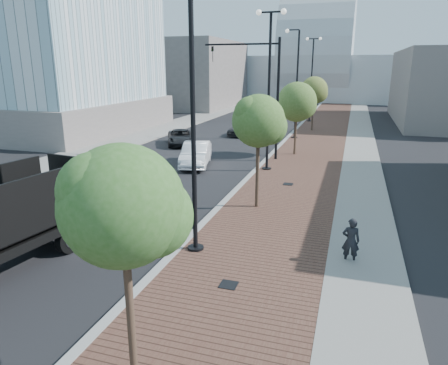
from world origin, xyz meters
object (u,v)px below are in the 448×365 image
(pedestrian, at_px, (351,241))
(white_sedan, at_px, (196,154))
(dark_car_mid, at_px, (181,137))
(dump_truck, at_px, (57,209))

(pedestrian, bearing_deg, white_sedan, -53.29)
(dark_car_mid, bearing_deg, pedestrian, -77.37)
(white_sedan, distance_m, dark_car_mid, 7.46)
(white_sedan, height_order, pedestrian, pedestrian)
(dump_truck, relative_size, white_sedan, 2.95)
(white_sedan, bearing_deg, dark_car_mid, 107.24)
(dump_truck, xyz_separation_m, white_sedan, (0.35, 12.77, -0.54))
(white_sedan, relative_size, dark_car_mid, 1.02)
(dump_truck, height_order, dark_car_mid, dump_truck)
(dark_car_mid, height_order, pedestrian, pedestrian)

